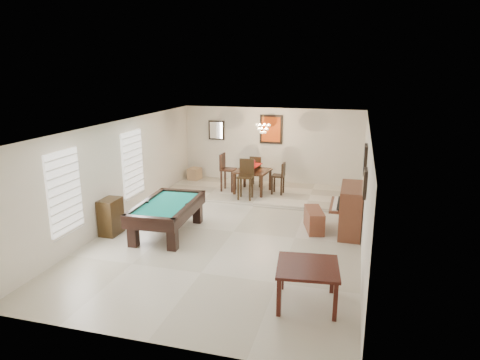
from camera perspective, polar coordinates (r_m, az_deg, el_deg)
The scene contains 26 objects.
ground_plane at distance 10.49m, azimuth -0.88°, elevation -6.95°, with size 6.00×9.00×0.02m, color beige.
wall_back at distance 14.36m, azimuth 4.15°, elevation 4.41°, with size 6.00×0.04×2.60m, color silver.
wall_front at distance 6.14m, azimuth -12.97°, elevation -10.39°, with size 6.00×0.04×2.60m, color silver.
wall_left at distance 11.28m, azimuth -15.70°, elevation 1.02°, with size 0.04×9.00×2.60m, color silver.
wall_right at distance 9.70m, azimuth 16.36°, elevation -1.21°, with size 0.04×9.00×2.60m, color silver.
ceiling at distance 9.83m, azimuth -0.94°, elevation 7.33°, with size 6.00×9.00×0.04m, color white.
dining_step at distance 13.45m, azimuth 3.00°, elevation -1.72°, with size 6.00×2.50×0.12m, color beige.
window_left_front at distance 9.49m, azimuth -22.36°, elevation -1.48°, with size 0.06×1.00×1.70m, color white.
window_left_rear at distance 11.74m, azimuth -14.12°, elevation 2.16°, with size 0.06×1.00×1.70m, color white.
pool_table at distance 10.40m, azimuth -9.64°, elevation -5.12°, with size 1.21×2.23×0.74m, color black, non-canonical shape.
square_table at distance 7.45m, azimuth 8.93°, elevation -13.63°, with size 1.01×1.01×0.70m, color black, non-canonical shape.
upright_piano at distance 10.57m, azimuth 13.83°, elevation -3.82°, with size 0.78×1.39×1.16m, color brown, non-canonical shape.
piano_bench at distance 10.65m, azimuth 9.84°, elevation -5.26°, with size 0.37×0.95×0.53m, color brown.
apothecary_chest at distance 10.66m, azimuth -16.85°, elevation -4.69°, with size 0.39×0.58×0.87m, color black.
dining_table at distance 13.20m, azimuth 1.70°, elevation 0.10°, with size 0.99×0.99×0.82m, color black, non-canonical shape.
flower_vase at distance 13.08m, azimuth 1.72°, elevation 2.30°, with size 0.13×0.13×0.22m, color #A30E22, non-canonical shape.
dining_chair_south at distance 12.47m, azimuth 0.72°, elevation 0.05°, with size 0.43×0.43×1.17m, color black, non-canonical shape.
dining_chair_north at distance 13.88m, azimuth 2.23°, elevation 1.22°, with size 0.37×0.37×1.00m, color black, non-canonical shape.
dining_chair_west at distance 13.33m, azimuth -1.56°, elevation 1.02°, with size 0.43×0.43×1.17m, color black, non-canonical shape.
dining_chair_east at distance 13.07m, azimuth 5.09°, elevation 0.23°, with size 0.36×0.36×0.97m, color black, non-canonical shape.
corner_bench at distance 14.85m, azimuth -6.07°, elevation 0.84°, with size 0.35×0.44×0.40m, color tan.
chandelier at distance 12.96m, azimuth 3.08°, elevation 7.33°, with size 0.44×0.44×0.60m, color #FFE5B2, non-canonical shape.
back_painting at distance 14.22m, azimuth 4.17°, elevation 6.76°, with size 0.75×0.06×0.95m, color #D84C14.
back_mirror at distance 14.72m, azimuth -3.16°, elevation 6.65°, with size 0.55×0.06×0.65m, color white.
right_picture_upper at distance 9.86m, azimuth 16.36°, elevation 2.62°, with size 0.06×0.55×0.65m, color slate.
right_picture_lower at distance 8.63m, azimuth 16.33°, elevation -0.41°, with size 0.06×0.45×0.55m, color gray.
Camera 1 is at (2.75, -9.35, 3.87)m, focal length 32.00 mm.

